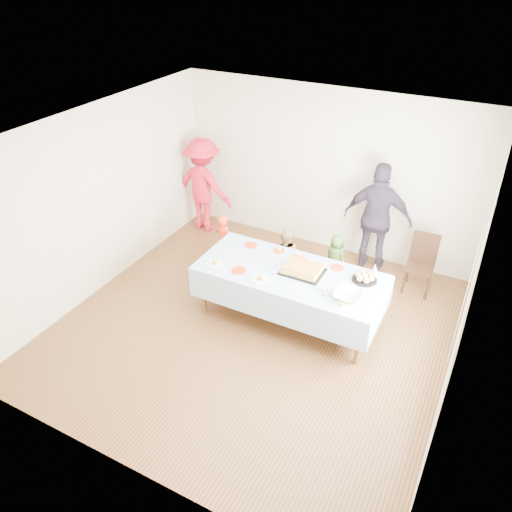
# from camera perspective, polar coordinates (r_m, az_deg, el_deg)

# --- Properties ---
(ground) EXTENTS (5.00, 5.00, 0.00)m
(ground) POSITION_cam_1_polar(r_m,az_deg,el_deg) (6.92, -0.21, -8.08)
(ground) COLOR #4E3016
(ground) RESTS_ON ground
(room_walls) EXTENTS (5.04, 5.04, 2.72)m
(room_walls) POSITION_cam_1_polar(r_m,az_deg,el_deg) (5.91, 0.25, 4.95)
(room_walls) COLOR beige
(room_walls) RESTS_ON ground
(party_table) EXTENTS (2.50, 1.10, 0.78)m
(party_table) POSITION_cam_1_polar(r_m,az_deg,el_deg) (6.65, 3.93, -2.22)
(party_table) COLOR #57301D
(party_table) RESTS_ON ground
(birthday_cake) EXTENTS (0.55, 0.42, 0.10)m
(birthday_cake) POSITION_cam_1_polar(r_m,az_deg,el_deg) (6.60, 5.36, -1.52)
(birthday_cake) COLOR black
(birthday_cake) RESTS_ON party_table
(rolls_tray) EXTENTS (0.33, 0.33, 0.10)m
(rolls_tray) POSITION_cam_1_polar(r_m,az_deg,el_deg) (6.57, 12.31, -2.43)
(rolls_tray) COLOR black
(rolls_tray) RESTS_ON party_table
(punch_bowl) EXTENTS (0.34, 0.34, 0.08)m
(punch_bowl) POSITION_cam_1_polar(r_m,az_deg,el_deg) (6.21, 10.46, -4.48)
(punch_bowl) COLOR silver
(punch_bowl) RESTS_ON party_table
(party_hat) EXTENTS (0.10, 0.10, 0.16)m
(party_hat) POSITION_cam_1_polar(r_m,az_deg,el_deg) (6.70, 13.40, -1.46)
(party_hat) COLOR silver
(party_hat) RESTS_ON party_table
(fork_pile) EXTENTS (0.24, 0.18, 0.07)m
(fork_pile) POSITION_cam_1_polar(r_m,az_deg,el_deg) (6.28, 7.97, -3.88)
(fork_pile) COLOR white
(fork_pile) RESTS_ON party_table
(plate_red_far_a) EXTENTS (0.18, 0.18, 0.01)m
(plate_red_far_a) POSITION_cam_1_polar(r_m,az_deg,el_deg) (7.17, -0.55, 1.24)
(plate_red_far_a) COLOR red
(plate_red_far_a) RESTS_ON party_table
(plate_red_far_b) EXTENTS (0.16, 0.16, 0.01)m
(plate_red_far_b) POSITION_cam_1_polar(r_m,az_deg,el_deg) (7.05, 2.62, 0.64)
(plate_red_far_b) COLOR red
(plate_red_far_b) RESTS_ON party_table
(plate_red_far_c) EXTENTS (0.16, 0.16, 0.01)m
(plate_red_far_c) POSITION_cam_1_polar(r_m,az_deg,el_deg) (6.91, 4.85, -0.18)
(plate_red_far_c) COLOR red
(plate_red_far_c) RESTS_ON party_table
(plate_red_far_d) EXTENTS (0.18, 0.18, 0.01)m
(plate_red_far_d) POSITION_cam_1_polar(r_m,az_deg,el_deg) (6.77, 9.24, -1.31)
(plate_red_far_d) COLOR red
(plate_red_far_d) RESTS_ON party_table
(plate_red_near) EXTENTS (0.20, 0.20, 0.01)m
(plate_red_near) POSITION_cam_1_polar(r_m,az_deg,el_deg) (6.63, -1.98, -1.65)
(plate_red_near) COLOR red
(plate_red_near) RESTS_ON party_table
(plate_white_left) EXTENTS (0.23, 0.23, 0.01)m
(plate_white_left) POSITION_cam_1_polar(r_m,az_deg,el_deg) (6.77, -4.74, -0.91)
(plate_white_left) COLOR white
(plate_white_left) RESTS_ON party_table
(plate_white_mid) EXTENTS (0.24, 0.24, 0.01)m
(plate_white_mid) POSITION_cam_1_polar(r_m,az_deg,el_deg) (6.44, 0.49, -2.75)
(plate_white_mid) COLOR white
(plate_white_mid) RESTS_ON party_table
(plate_white_right) EXTENTS (0.20, 0.20, 0.01)m
(plate_white_right) POSITION_cam_1_polar(r_m,az_deg,el_deg) (6.10, 9.64, -5.63)
(plate_white_right) COLOR white
(plate_white_right) RESTS_ON party_table
(dining_chair) EXTENTS (0.41, 0.41, 0.91)m
(dining_chair) POSITION_cam_1_polar(r_m,az_deg,el_deg) (7.76, 18.41, -0.40)
(dining_chair) COLOR black
(dining_chair) RESTS_ON ground
(toddler_left) EXTENTS (0.39, 0.31, 0.93)m
(toddler_left) POSITION_cam_1_polar(r_m,az_deg,el_deg) (7.89, -3.65, 1.65)
(toddler_left) COLOR red
(toddler_left) RESTS_ON ground
(toddler_mid) EXTENTS (0.44, 0.37, 0.76)m
(toddler_mid) POSITION_cam_1_polar(r_m,az_deg,el_deg) (7.75, 9.08, -0.11)
(toddler_mid) COLOR #3A7125
(toddler_mid) RESTS_ON ground
(toddler_right) EXTENTS (0.52, 0.45, 0.91)m
(toddler_right) POSITION_cam_1_polar(r_m,az_deg,el_deg) (7.56, 3.30, 0.04)
(toddler_right) COLOR #A87C4E
(toddler_right) RESTS_ON ground
(adult_left) EXTENTS (1.14, 0.72, 1.69)m
(adult_left) POSITION_cam_1_polar(r_m,az_deg,el_deg) (8.91, -6.00, 8.05)
(adult_left) COLOR red
(adult_left) RESTS_ON ground
(adult_right) EXTENTS (1.07, 0.50, 1.78)m
(adult_right) POSITION_cam_1_polar(r_m,az_deg,el_deg) (7.88, 13.71, 4.22)
(adult_right) COLOR #332A39
(adult_right) RESTS_ON ground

